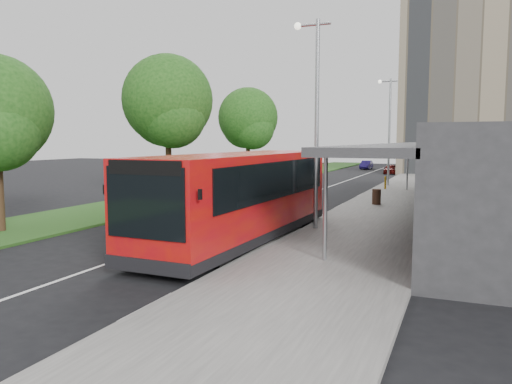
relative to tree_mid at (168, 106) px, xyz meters
The scene contains 16 objects.
ground 12.75m from the tree_mid, 52.23° to the right, with size 120.00×120.00×0.00m, color black.
pavement 17.88m from the tree_mid, 40.07° to the left, with size 5.00×80.00×0.15m, color slate.
grass_verge 12.28m from the tree_mid, 89.93° to the left, with size 5.00×80.00×0.10m, color #254F19.
lane_centre_line 10.77m from the tree_mid, 40.30° to the left, with size 0.12×70.00×0.01m, color silver.
kerb_dashes 15.38m from the tree_mid, 43.97° to the left, with size 0.12×56.00×0.01m.
station_building 18.25m from the tree_mid, ahead, with size 7.70×26.00×4.00m.
tree_mid is the anchor object (origin of this frame).
tree_far 12.01m from the tree_mid, 90.00° to the left, with size 4.89×4.89×7.86m.
lamp_post_near 13.20m from the tree_mid, 32.36° to the right, with size 1.44×0.28×8.00m.
lamp_post_far 17.10m from the tree_mid, 49.32° to the left, with size 1.44×0.28×8.00m.
bus_main 14.27m from the tree_mid, 46.99° to the right, with size 3.12×11.13×3.13m.
bus_second 8.53m from the tree_mid, 37.97° to the right, with size 3.29×10.38×2.89m.
litter_bin 13.30m from the tree_mid, ahead, with size 0.46×0.46×0.83m, color #362116.
bollard 15.93m from the tree_mid, 40.75° to the left, with size 0.14×0.14×0.90m, color #FFAF0D.
car_near 30.16m from the tree_mid, 71.70° to the left, with size 1.22×3.03×1.03m, color #510D0B.
car_far 36.39m from the tree_mid, 81.28° to the left, with size 1.11×3.19×1.05m, color navy.
Camera 1 is at (9.52, -16.79, 3.62)m, focal length 35.00 mm.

